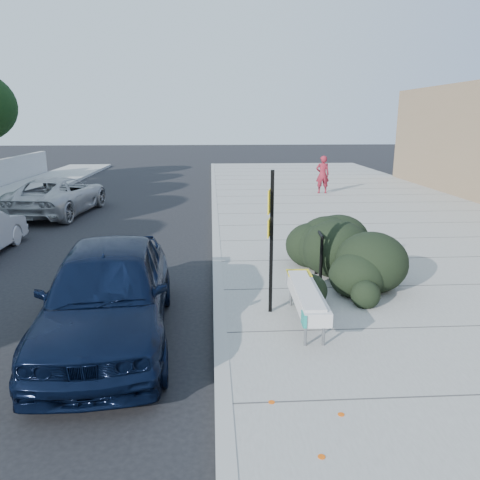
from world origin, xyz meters
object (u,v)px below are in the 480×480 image
object	(u,v)px
bench	(306,296)
bike_rack	(319,251)
suv_silver	(58,195)
pedestrian	(323,174)
sedan_navy	(108,292)
sign_post	(271,234)

from	to	relation	value
bench	bike_rack	bearing A→B (deg)	73.65
bench	suv_silver	bearing A→B (deg)	126.14
pedestrian	sedan_navy	bearing A→B (deg)	66.38
bench	pedestrian	world-z (taller)	pedestrian
suv_silver	bench	bearing A→B (deg)	131.51
bike_rack	pedestrian	bearing A→B (deg)	81.37
bench	suv_silver	xyz separation A→B (m)	(-7.48, 10.84, 0.06)
bench	sedan_navy	size ratio (longest dim) A/B	0.44
bench	bike_rack	distance (m)	2.42
bench	suv_silver	world-z (taller)	suv_silver
bike_rack	suv_silver	bearing A→B (deg)	138.76
bench	sign_post	bearing A→B (deg)	136.17
bench	bike_rack	size ratio (longest dim) A/B	2.02
sedan_navy	suv_silver	bearing A→B (deg)	106.65
sedan_navy	sign_post	bearing A→B (deg)	8.55
sedan_navy	pedestrian	bearing A→B (deg)	60.07
sedan_navy	pedestrian	xyz separation A→B (m)	(6.96, 14.49, 0.20)
suv_silver	pedestrian	bearing A→B (deg)	-155.21
suv_silver	pedestrian	distance (m)	11.70
bike_rack	suv_silver	size ratio (longest dim) A/B	0.21
suv_silver	sign_post	bearing A→B (deg)	130.87
sedan_navy	pedestrian	distance (m)	16.08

